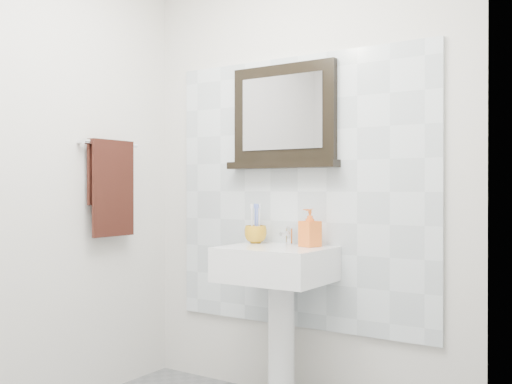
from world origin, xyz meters
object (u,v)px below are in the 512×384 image
soap_dispenser (310,228)px  hand_towel (112,180)px  framed_mirror (284,119)px  toothbrush_cup (256,234)px  pedestal_sink (277,282)px

soap_dispenser → hand_towel: 1.17m
framed_mirror → hand_towel: size_ratio=1.24×
soap_dispenser → framed_mirror: (-0.21, 0.09, 0.59)m
toothbrush_cup → soap_dispenser: 0.36m
pedestal_sink → framed_mirror: 0.90m
toothbrush_cup → hand_towel: size_ratio=0.23×
framed_mirror → hand_towel: 1.04m
hand_towel → pedestal_sink: bearing=17.2°
toothbrush_cup → hand_towel: hand_towel is taller
soap_dispenser → framed_mirror: 0.64m
pedestal_sink → hand_towel: hand_towel is taller
soap_dispenser → framed_mirror: framed_mirror is taller
pedestal_sink → toothbrush_cup: bearing=151.8°
soap_dispenser → hand_towel: size_ratio=0.36×
pedestal_sink → toothbrush_cup: 0.33m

